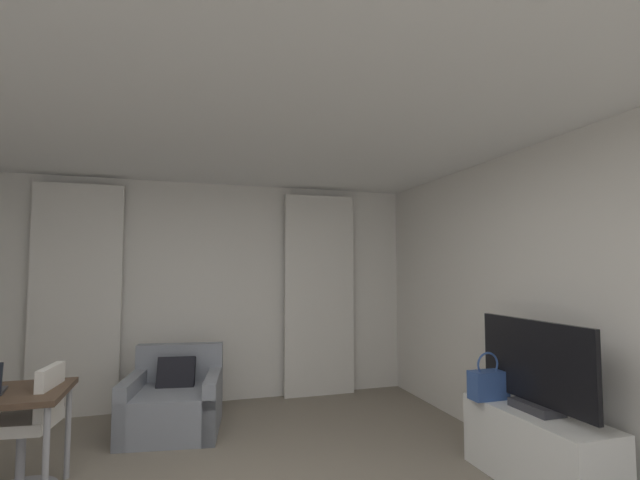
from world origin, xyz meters
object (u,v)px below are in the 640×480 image
at_px(armchair, 174,403).
at_px(tv_flatscreen, 535,368).
at_px(desk_chair, 28,438).
at_px(tv_console, 538,449).
at_px(handbag_primary, 488,384).

distance_m(armchair, tv_flatscreen, 3.24).
bearing_deg(desk_chair, armchair, 46.62).
height_order(armchair, tv_flatscreen, tv_flatscreen).
height_order(desk_chair, tv_flatscreen, tv_flatscreen).
xyz_separation_m(desk_chair, tv_console, (3.48, -0.93, -0.12)).
xyz_separation_m(tv_console, handbag_primary, (-0.13, 0.35, 0.39)).
relative_size(desk_chair, tv_console, 0.78).
bearing_deg(tv_flatscreen, handbag_primary, 110.69).
bearing_deg(tv_flatscreen, tv_console, -90.00).
xyz_separation_m(desk_chair, handbag_primary, (3.34, -0.58, 0.26)).
distance_m(desk_chair, handbag_primary, 3.40).
xyz_separation_m(armchair, desk_chair, (-0.94, -1.00, 0.13)).
height_order(armchair, handbag_primary, handbag_primary).
distance_m(desk_chair, tv_flatscreen, 3.63).
bearing_deg(armchair, tv_flatscreen, -37.30).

